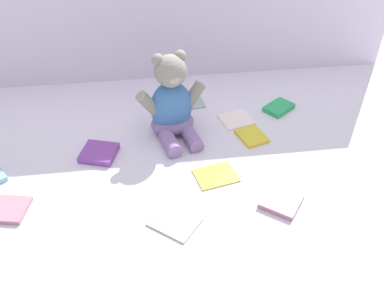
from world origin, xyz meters
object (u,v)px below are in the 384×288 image
Objects in this scene: book_case_7 at (7,209)px; book_case_9 at (279,108)px; book_case_5 at (281,201)px; book_case_1 at (175,221)px; book_case_4 at (216,175)px; teddy_bear at (172,105)px; book_case_8 at (236,119)px; book_case_2 at (252,136)px; book_case_6 at (186,104)px; book_case_3 at (99,153)px.

book_case_7 is 0.91m from book_case_9.
book_case_5 is 0.99× the size of book_case_9.
book_case_4 is at bearing -0.84° from book_case_1.
teddy_bear is 2.70× the size of book_case_8.
book_case_9 is at bearing 125.85° from book_case_7.
book_case_9 is at bearing -149.57° from book_case_2.
book_case_9 reaches higher than book_case_2.
book_case_5 is at bearing 96.70° from book_case_7.
book_case_8 is (0.12, 0.27, 0.00)m from book_case_4.
book_case_9 is at bearing 70.50° from book_case_6.
book_case_3 is (-0.48, -0.03, 0.00)m from book_case_2.
book_case_1 is at bearing 44.27° from book_case_5.
book_case_9 is (0.13, 0.15, 0.00)m from book_case_2.
book_case_3 is 0.38m from book_case_6.
book_case_2 is at bearing 119.66° from book_case_7.
book_case_5 is (0.29, 0.03, 0.00)m from book_case_1.
book_case_2 is 0.81× the size of book_case_4.
teddy_bear is 0.19m from book_case_6.
book_case_6 is at bearing 29.28° from book_case_1.
book_case_7 is 1.00× the size of book_case_8.
book_case_9 is at bearing 89.77° from book_case_8.
book_case_2 reaches higher than book_case_4.
book_case_9 is (0.41, 0.47, 0.00)m from book_case_1.
book_case_2 is at bearing 0.53° from book_case_8.
book_case_3 reaches higher than book_case_2.
book_case_2 is 0.48m from book_case_3.
book_case_1 is at bearing 89.19° from book_case_7.
teddy_bear is at bearing -96.21° from book_case_8.
book_case_2 is 0.74m from book_case_7.
book_case_7 is (-0.52, -0.44, 0.00)m from book_case_6.
teddy_bear is at bearing 134.57° from book_case_7.
book_case_2 is (0.28, 0.32, 0.00)m from book_case_1.
book_case_3 is at bearing 73.42° from book_case_1.
teddy_bear is 0.27m from book_case_4.
book_case_2 reaches higher than book_case_1.
book_case_3 is at bearing -14.18° from book_case_2.
book_case_6 and book_case_8 have the same top height.
book_case_6 is at bearing -6.60° from book_case_4.
book_case_1 is 1.15× the size of book_case_5.
book_case_5 reaches higher than book_case_4.
book_case_3 is at bearing -170.93° from teddy_bear.
teddy_bear reaches higher than book_case_7.
book_case_4 is at bearing -0.61° from book_case_6.
teddy_bear is at bearing 65.01° from book_case_9.
book_case_1 is 0.21m from book_case_4.
book_case_2 reaches higher than book_case_6.
teddy_bear is 0.55m from book_case_7.
book_case_2 is 0.92× the size of book_case_7.
book_case_3 is 1.01× the size of book_case_5.
book_case_7 is at bearing 32.83° from book_case_5.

